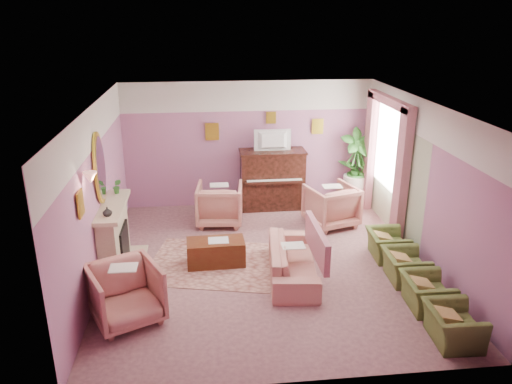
{
  "coord_description": "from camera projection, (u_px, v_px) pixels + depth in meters",
  "views": [
    {
      "loc": [
        -1.02,
        -7.78,
        4.2
      ],
      "look_at": [
        -0.12,
        0.4,
        1.21
      ],
      "focal_mm": 35.0,
      "sensor_mm": 36.0,
      "label": 1
    }
  ],
  "objects": [
    {
      "name": "side_table",
      "position": [
        354.0,
        190.0,
        11.4
      ],
      "size": [
        0.52,
        0.52,
        0.7
      ],
      "primitive_type": "cylinder",
      "color": "white",
      "rests_on": "floor"
    },
    {
      "name": "floral_armchair_front",
      "position": [
        126.0,
        291.0,
        7.04
      ],
      "size": [
        0.91,
        0.91,
        0.95
      ],
      "primitive_type": "imported",
      "color": "tan",
      "rests_on": "floor"
    },
    {
      "name": "ceiling",
      "position": [
        266.0,
        106.0,
        7.85
      ],
      "size": [
        5.5,
        6.0,
        0.01
      ],
      "primitive_type": "cube",
      "color": "white",
      "rests_on": "wall_back"
    },
    {
      "name": "print_back_right",
      "position": [
        318.0,
        126.0,
        11.12
      ],
      "size": [
        0.26,
        0.03,
        0.34
      ],
      "primitive_type": "cube",
      "color": "gold",
      "rests_on": "wall_back"
    },
    {
      "name": "sofa",
      "position": [
        293.0,
        254.0,
        8.3
      ],
      "size": [
        0.64,
        1.92,
        0.78
      ],
      "primitive_type": "imported",
      "color": "tan",
      "rests_on": "floor"
    },
    {
      "name": "mirror_frame",
      "position": [
        99.0,
        168.0,
        8.09
      ],
      "size": [
        0.04,
        0.72,
        1.2
      ],
      "primitive_type": "ellipsoid",
      "color": "gold",
      "rests_on": "wall_left"
    },
    {
      "name": "stripe_panel",
      "position": [
        393.0,
        178.0,
        9.93
      ],
      "size": [
        0.01,
        3.0,
        2.15
      ],
      "primitive_type": "cube",
      "color": "#A3AD8D",
      "rests_on": "wall_right"
    },
    {
      "name": "wall_front",
      "position": [
        300.0,
        280.0,
        5.52
      ],
      "size": [
        5.5,
        0.02,
        2.8
      ],
      "primitive_type": "cube",
      "color": "slate",
      "rests_on": "floor"
    },
    {
      "name": "piano",
      "position": [
        272.0,
        180.0,
        11.14
      ],
      "size": [
        1.4,
        0.6,
        1.3
      ],
      "primitive_type": "cube",
      "color": "black",
      "rests_on": "floor"
    },
    {
      "name": "palm_plant",
      "position": [
        357.0,
        160.0,
        11.14
      ],
      "size": [
        0.76,
        0.76,
        1.44
      ],
      "primitive_type": "imported",
      "color": "#2C6E25",
      "rests_on": "palm_pot"
    },
    {
      "name": "mantel_vase",
      "position": [
        107.0,
        212.0,
        7.84
      ],
      "size": [
        0.16,
        0.16,
        0.16
      ],
      "primitive_type": "imported",
      "color": "silver",
      "rests_on": "mantel_shelf"
    },
    {
      "name": "wall_right",
      "position": [
        423.0,
        183.0,
        8.61
      ],
      "size": [
        0.02,
        6.0,
        2.8
      ],
      "primitive_type": "cube",
      "color": "slate",
      "rests_on": "floor"
    },
    {
      "name": "side_plant_small",
      "position": [
        362.0,
        171.0,
        11.15
      ],
      "size": [
        0.16,
        0.16,
        0.28
      ],
      "primitive_type": "imported",
      "color": "#2C6E25",
      "rests_on": "side_table"
    },
    {
      "name": "print_left_wall",
      "position": [
        81.0,
        204.0,
        6.81
      ],
      "size": [
        0.03,
        0.28,
        0.36
      ],
      "primitive_type": "cube",
      "color": "gold",
      "rests_on": "wall_left"
    },
    {
      "name": "olive_chair_c",
      "position": [
        405.0,
        262.0,
        8.17
      ],
      "size": [
        0.53,
        0.76,
        0.66
      ],
      "primitive_type": "imported",
      "color": "#56692D",
      "rests_on": "floor"
    },
    {
      "name": "piano_keys",
      "position": [
        275.0,
        180.0,
        10.77
      ],
      "size": [
        1.2,
        0.08,
        0.02
      ],
      "primitive_type": "cube",
      "color": "white",
      "rests_on": "piano"
    },
    {
      "name": "print_back_mid",
      "position": [
        271.0,
        118.0,
        10.94
      ],
      "size": [
        0.22,
        0.03,
        0.26
      ],
      "primitive_type": "cube",
      "color": "gold",
      "rests_on": "wall_back"
    },
    {
      "name": "picture_rail_band",
      "position": [
        248.0,
        96.0,
        10.75
      ],
      "size": [
        5.5,
        0.01,
        0.65
      ],
      "primitive_type": "cube",
      "color": "silver",
      "rests_on": "wall_back"
    },
    {
      "name": "television",
      "position": [
        273.0,
        139.0,
        10.76
      ],
      "size": [
        0.8,
        0.12,
        0.48
      ],
      "primitive_type": "imported",
      "color": "black",
      "rests_on": "piano"
    },
    {
      "name": "area_rug",
      "position": [
        221.0,
        264.0,
        8.8
      ],
      "size": [
        2.84,
        2.32,
        0.01
      ],
      "primitive_type": "cube",
      "rotation": [
        0.0,
        0.0,
        -0.23
      ],
      "color": "#A16C60",
      "rests_on": "floor"
    },
    {
      "name": "sofa_throw",
      "position": [
        317.0,
        242.0,
        8.26
      ],
      "size": [
        0.1,
        1.46,
        0.53
      ],
      "primitive_type": "cube",
      "color": "#A35D6A",
      "rests_on": "sofa"
    },
    {
      "name": "wall_back",
      "position": [
        248.0,
        144.0,
        11.13
      ],
      "size": [
        5.5,
        0.02,
        2.8
      ],
      "primitive_type": "cube",
      "color": "slate",
      "rests_on": "floor"
    },
    {
      "name": "window_blind",
      "position": [
        390.0,
        144.0,
        9.95
      ],
      "size": [
        0.03,
        1.4,
        1.8
      ],
      "primitive_type": "cube",
      "color": "silver",
      "rests_on": "wall_right"
    },
    {
      "name": "floral_armchair_left",
      "position": [
        220.0,
        202.0,
        10.34
      ],
      "size": [
        0.91,
        0.91,
        0.95
      ],
      "primitive_type": "imported",
      "color": "tan",
      "rests_on": "floor"
    },
    {
      "name": "floor",
      "position": [
        265.0,
        264.0,
        8.8
      ],
      "size": [
        5.5,
        6.0,
        0.01
      ],
      "primitive_type": "cube",
      "color": "#84585B",
      "rests_on": "ground"
    },
    {
      "name": "piano_keyshelf",
      "position": [
        275.0,
        182.0,
        10.78
      ],
      "size": [
        1.3,
        0.12,
        0.06
      ],
      "primitive_type": "cube",
      "color": "black",
      "rests_on": "piano"
    },
    {
      "name": "wall_left",
      "position": [
        97.0,
        196.0,
        8.04
      ],
      "size": [
        0.02,
        6.0,
        2.8
      ],
      "primitive_type": "cube",
      "color": "slate",
      "rests_on": "floor"
    },
    {
      "name": "palm_pot",
      "position": [
        354.0,
        198.0,
        11.44
      ],
      "size": [
        0.34,
        0.34,
        0.34
      ],
      "primitive_type": "cylinder",
      "color": "#A44C3A",
      "rests_on": "floor"
    },
    {
      "name": "olive_chair_b",
      "position": [
        427.0,
        288.0,
        7.4
      ],
      "size": [
        0.53,
        0.76,
        0.66
      ],
      "primitive_type": "imported",
      "color": "#56692D",
      "rests_on": "floor"
    },
    {
      "name": "piano_top",
      "position": [
        273.0,
        151.0,
        10.91
      ],
      "size": [
        1.45,
        0.65,
        0.04
      ],
      "primitive_type": "cube",
      "color": "black",
      "rests_on": "piano"
    },
    {
      "name": "floral_armchair_right",
      "position": [
        331.0,
        203.0,
        10.26
      ],
      "size": [
        0.91,
        0.91,
        0.95
      ],
      "primitive_type": "imported",
      "color": "tan",
      "rests_on": "floor"
    },
    {
      "name": "mirror_glass",
      "position": [
        101.0,
        168.0,
        8.1
      ],
      "size": [
        0.01,
        0.6,
        1.06
      ],
      "primitive_type": "ellipsoid",
      "color": "#B1B4CC",
      "rests_on": "wall_left"
    },
    {
      "name": "pelmet",
      "position": [
        390.0,
        101.0,
        9.65
      ],
      "size": [
        0.16,
        2.2,
        0.16
      ],
      "primitive_type": "cube",
      "color": "#A35D6A",
      "rests_on": "wall_right"
    },
    {
      "name": "coffee_table",
      "position": [
        216.0,
        252.0,
        8.72
      ],
      "size": [
        1.02,
        0.53,
        0.45
      ],
      "primitive_type": "cube",
      "rotation": [
        0.0,
        0.0,
        0.03
      ],
      "color": "#4E2410",
      "rests_on": "floor"
    },
    {
      "name": "curtain_left",
      "position": [
        402.0,
        178.0,
        9.22
      ],
      "size": [
        0.16,
        0.34,
        2.6
      ],
      "primitive_type": "cube",
      "color": "#A35D6A",
      "rests_on": "floor"
    },
    {
      "name": "table_paper",
      "position": [
        218.0,
        240.0,
        8.65
      ],
      "size": [
        0.35,
        0.28,
        0.01
      ],
      "primitive_type": "cube",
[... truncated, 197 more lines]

